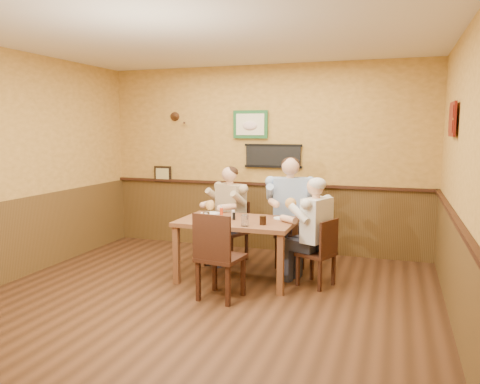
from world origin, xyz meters
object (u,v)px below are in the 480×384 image
(chair_back_right, at_px, (290,232))
(diner_blue_polo, at_px, (290,217))
(diner_white_elder, at_px, (316,238))
(water_glass_left, at_px, (206,217))
(water_glass_mid, at_px, (245,221))
(pepper_shaker, at_px, (234,216))
(chair_right_end, at_px, (316,252))
(chair_near_side, at_px, (221,255))
(dining_table, at_px, (237,227))
(hot_sauce_bottle, at_px, (221,213))
(diner_tan_shirt, at_px, (231,219))
(cola_tumbler, at_px, (263,220))
(salt_shaker, at_px, (233,214))
(chair_back_left, at_px, (231,231))

(chair_back_right, distance_m, diner_blue_polo, 0.20)
(diner_white_elder, bearing_deg, water_glass_left, -51.38)
(diner_white_elder, xyz_separation_m, water_glass_mid, (-0.75, -0.40, 0.24))
(diner_white_elder, bearing_deg, pepper_shaker, -61.68)
(diner_blue_polo, bearing_deg, pepper_shaker, -135.97)
(diner_blue_polo, relative_size, pepper_shaker, 14.79)
(chair_right_end, height_order, chair_near_side, chair_near_side)
(dining_table, distance_m, pepper_shaker, 0.14)
(chair_near_side, bearing_deg, hot_sauce_bottle, -62.05)
(diner_tan_shirt, bearing_deg, cola_tumbler, -28.94)
(cola_tumbler, xyz_separation_m, pepper_shaker, (-0.42, 0.17, -0.01))
(water_glass_left, height_order, cola_tumbler, water_glass_left)
(chair_back_right, xyz_separation_m, salt_shaker, (-0.56, -0.70, 0.34))
(chair_back_right, bearing_deg, diner_white_elder, -69.98)
(chair_back_right, distance_m, hot_sauce_bottle, 1.13)
(dining_table, xyz_separation_m, salt_shaker, (-0.09, 0.09, 0.14))
(dining_table, distance_m, hot_sauce_bottle, 0.26)
(dining_table, distance_m, diner_blue_polo, 0.92)
(water_glass_left, height_order, salt_shaker, water_glass_left)
(chair_back_left, bearing_deg, chair_back_right, 24.89)
(diner_white_elder, height_order, pepper_shaker, diner_white_elder)
(salt_shaker, distance_m, pepper_shaker, 0.12)
(chair_near_side, relative_size, water_glass_left, 7.69)
(cola_tumbler, relative_size, hot_sauce_bottle, 0.63)
(diner_tan_shirt, height_order, cola_tumbler, diner_tan_shirt)
(chair_right_end, xyz_separation_m, diner_white_elder, (0.00, 0.00, 0.17))
(chair_near_side, bearing_deg, chair_back_left, -66.65)
(diner_blue_polo, xyz_separation_m, salt_shaker, (-0.56, -0.70, 0.14))
(chair_back_right, xyz_separation_m, pepper_shaker, (-0.51, -0.82, 0.33))
(chair_right_end, height_order, diner_white_elder, diner_white_elder)
(hot_sauce_bottle, bearing_deg, chair_back_left, 101.97)
(chair_near_side, relative_size, diner_blue_polo, 0.73)
(hot_sauce_bottle, bearing_deg, water_glass_mid, -35.61)
(chair_back_left, relative_size, cola_tumbler, 8.19)
(diner_blue_polo, height_order, cola_tumbler, diner_blue_polo)
(chair_right_end, bearing_deg, diner_tan_shirt, -94.99)
(chair_near_side, distance_m, salt_shaker, 0.85)
(chair_back_left, distance_m, water_glass_left, 1.13)
(pepper_shaker, bearing_deg, diner_blue_polo, 57.74)
(dining_table, xyz_separation_m, diner_blue_polo, (0.48, 0.79, 0.01))
(salt_shaker, bearing_deg, chair_near_side, -80.40)
(diner_tan_shirt, xyz_separation_m, hot_sauce_bottle, (0.17, -0.82, 0.23))
(diner_white_elder, bearing_deg, cola_tumbler, -42.62)
(diner_tan_shirt, bearing_deg, chair_near_side, -50.81)
(pepper_shaker, bearing_deg, chair_back_right, 57.74)
(chair_right_end, height_order, salt_shaker, salt_shaker)
(chair_back_right, relative_size, chair_near_side, 0.96)
(chair_back_left, height_order, hot_sauce_bottle, hot_sauce_bottle)
(chair_back_right, distance_m, chair_right_end, 0.87)
(salt_shaker, bearing_deg, water_glass_mid, -55.34)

